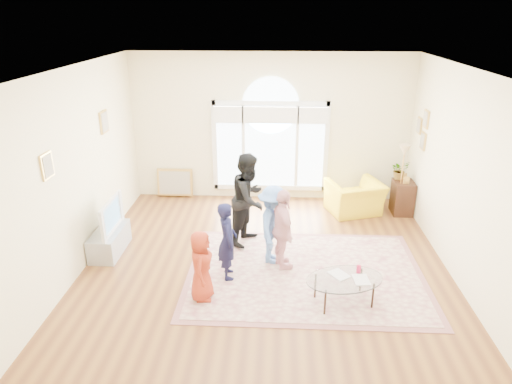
{
  "coord_description": "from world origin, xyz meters",
  "views": [
    {
      "loc": [
        0.17,
        -6.66,
        3.98
      ],
      "look_at": [
        -0.18,
        0.3,
        1.19
      ],
      "focal_mm": 32.0,
      "sensor_mm": 36.0,
      "label": 1
    }
  ],
  "objects_px": {
    "television": "(107,215)",
    "armchair": "(355,198)",
    "tv_console": "(110,241)",
    "area_rug": "(305,273)",
    "coffee_table": "(344,280)"
  },
  "relations": [
    {
      "from": "television",
      "to": "armchair",
      "type": "distance_m",
      "value": 4.93
    },
    {
      "from": "television",
      "to": "tv_console",
      "type": "bearing_deg",
      "value": 180.0
    },
    {
      "from": "tv_console",
      "to": "armchair",
      "type": "xyz_separation_m",
      "value": [
        4.54,
        1.9,
        0.13
      ]
    },
    {
      "from": "television",
      "to": "armchair",
      "type": "bearing_deg",
      "value": 22.75
    },
    {
      "from": "area_rug",
      "to": "armchair",
      "type": "xyz_separation_m",
      "value": [
        1.14,
        2.45,
        0.33
      ]
    },
    {
      "from": "tv_console",
      "to": "coffee_table",
      "type": "bearing_deg",
      "value": -18.85
    },
    {
      "from": "coffee_table",
      "to": "area_rug",
      "type": "bearing_deg",
      "value": 107.76
    },
    {
      "from": "tv_console",
      "to": "coffee_table",
      "type": "height_order",
      "value": "coffee_table"
    },
    {
      "from": "coffee_table",
      "to": "television",
      "type": "bearing_deg",
      "value": 145.93
    },
    {
      "from": "area_rug",
      "to": "tv_console",
      "type": "bearing_deg",
      "value": 170.76
    },
    {
      "from": "area_rug",
      "to": "television",
      "type": "distance_m",
      "value": 3.51
    },
    {
      "from": "television",
      "to": "coffee_table",
      "type": "xyz_separation_m",
      "value": [
        3.9,
        -1.33,
        -0.3
      ]
    },
    {
      "from": "tv_console",
      "to": "television",
      "type": "height_order",
      "value": "television"
    },
    {
      "from": "tv_console",
      "to": "television",
      "type": "xyz_separation_m",
      "value": [
        0.01,
        -0.0,
        0.5
      ]
    },
    {
      "from": "area_rug",
      "to": "television",
      "type": "bearing_deg",
      "value": 170.74
    }
  ]
}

